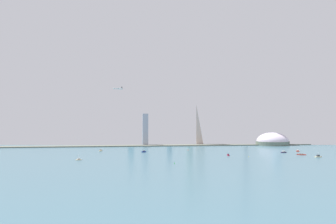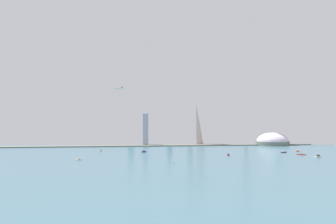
{
  "view_description": "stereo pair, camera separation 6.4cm",
  "coord_description": "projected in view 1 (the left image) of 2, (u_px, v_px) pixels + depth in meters",
  "views": [
    {
      "loc": [
        -139.39,
        -420.31,
        67.86
      ],
      "look_at": [
        -9.45,
        519.01,
        91.79
      ],
      "focal_mm": 37.92,
      "sensor_mm": 36.0,
      "label": 1
    },
    {
      "loc": [
        -139.33,
        -420.32,
        67.86
      ],
      "look_at": [
        -9.45,
        519.01,
        91.79
      ],
      "focal_mm": 37.92,
      "sensor_mm": 36.0,
      "label": 2
    }
  ],
  "objects": [
    {
      "name": "boat_4",
      "position": [
        284.0,
        152.0,
        756.11
      ],
      "size": [
        13.19,
        8.34,
        4.42
      ],
      "rotation": [
        0.0,
        0.0,
        0.34
      ],
      "color": "#231537",
      "rests_on": "ground"
    },
    {
      "name": "boat_1",
      "position": [
        101.0,
        150.0,
        795.95
      ],
      "size": [
        6.81,
        13.35,
        4.66
      ],
      "rotation": [
        0.0,
        0.0,
        1.43
      ],
      "color": "beige",
      "rests_on": "ground"
    },
    {
      "name": "channel_buoy_0",
      "position": [
        175.0,
        163.0,
        560.21
      ],
      "size": [
        1.24,
        1.24,
        2.31
      ],
      "primitive_type": "cone",
      "color": "green",
      "rests_on": "ground"
    },
    {
      "name": "channel_buoy_1",
      "position": [
        249.0,
        156.0,
        665.73
      ],
      "size": [
        1.07,
        1.07,
        2.36
      ],
      "primitive_type": "cone",
      "color": "yellow",
      "rests_on": "ground"
    },
    {
      "name": "observation_tower",
      "position": [
        245.0,
        88.0,
        1035.52
      ],
      "size": [
        44.99,
        44.99,
        318.4
      ],
      "color": "#A09098",
      "rests_on": "ground"
    },
    {
      "name": "boat_7",
      "position": [
        298.0,
        151.0,
        788.06
      ],
      "size": [
        12.33,
        16.48,
        10.74
      ],
      "rotation": [
        0.0,
        0.0,
        1.1
      ],
      "color": "#A62E1A",
      "rests_on": "ground"
    },
    {
      "name": "waterfront_pier",
      "position": [
        171.0,
        145.0,
        965.39
      ],
      "size": [
        954.55,
        40.33,
        2.55
      ],
      "primitive_type": "cube",
      "color": "slate",
      "rests_on": "ground"
    },
    {
      "name": "skyscraper_2",
      "position": [
        277.0,
        130.0,
        1036.42
      ],
      "size": [
        21.6,
        15.89,
        85.16
      ],
      "color": "#89ADC6",
      "rests_on": "ground"
    },
    {
      "name": "skyscraper_3",
      "position": [
        145.0,
        130.0,
        981.45
      ],
      "size": [
        15.24,
        17.16,
        88.0
      ],
      "color": "#A5A9BC",
      "rests_on": "ground"
    },
    {
      "name": "skyscraper_0",
      "position": [
        144.0,
        136.0,
        1034.5
      ],
      "size": [
        13.77,
        27.55,
        45.68
      ],
      "color": "slate",
      "rests_on": "ground"
    },
    {
      "name": "boat_0",
      "position": [
        318.0,
        156.0,
        661.77
      ],
      "size": [
        13.23,
        6.66,
        9.36
      ],
      "rotation": [
        0.0,
        0.0,
        3.3
      ],
      "color": "beige",
      "rests_on": "ground"
    },
    {
      "name": "ground_plane",
      "position": [
        234.0,
        176.0,
        433.6
      ],
      "size": [
        6000.0,
        6000.0,
        0.0
      ],
      "primitive_type": "plane",
      "color": "#426A7A"
    },
    {
      "name": "airplane",
      "position": [
        118.0,
        89.0,
        951.84
      ],
      "size": [
        26.72,
        27.45,
        7.52
      ],
      "rotation": [
        0.0,
        0.0,
        3.62
      ],
      "color": "silver"
    },
    {
      "name": "skyscraper_4",
      "position": [
        131.0,
        132.0,
        1046.68
      ],
      "size": [
        17.12,
        22.15,
        89.2
      ],
      "color": "#63879E",
      "rests_on": "ground"
    },
    {
      "name": "skyscraper_5",
      "position": [
        200.0,
        120.0,
        1006.67
      ],
      "size": [
        24.12,
        12.41,
        139.9
      ],
      "color": "beige",
      "rests_on": "ground"
    },
    {
      "name": "channel_buoy_2",
      "position": [
        188.0,
        150.0,
        817.71
      ],
      "size": [
        1.78,
        1.78,
        2.65
      ],
      "primitive_type": "cone",
      "color": "#E54C19",
      "rests_on": "ground"
    },
    {
      "name": "boat_3",
      "position": [
        301.0,
        154.0,
        707.37
      ],
      "size": [
        16.56,
        15.1,
        3.25
      ],
      "rotation": [
        0.0,
        0.0,
        2.44
      ],
      "color": "#B22B1D",
      "rests_on": "ground"
    },
    {
      "name": "skyscraper_1",
      "position": [
        189.0,
        113.0,
        1035.01
      ],
      "size": [
        13.95,
        24.49,
        184.91
      ],
      "color": "gray",
      "rests_on": "ground"
    },
    {
      "name": "stadium_dome",
      "position": [
        272.0,
        142.0,
        995.53
      ],
      "size": [
        92.89,
        92.89,
        48.98
      ],
      "color": "slate",
      "rests_on": "ground"
    },
    {
      "name": "boat_2",
      "position": [
        144.0,
        152.0,
        766.58
      ],
      "size": [
        10.46,
        8.49,
        8.74
      ],
      "rotation": [
        0.0,
        0.0,
        0.59
      ],
      "color": "navy",
      "rests_on": "ground"
    },
    {
      "name": "boat_5",
      "position": [
        79.0,
        159.0,
        612.8
      ],
      "size": [
        10.93,
        7.03,
        9.8
      ],
      "rotation": [
        0.0,
        0.0,
        3.47
      ],
      "color": "beige",
      "rests_on": "ground"
    },
    {
      "name": "boat_6",
      "position": [
        228.0,
        155.0,
        693.68
      ],
      "size": [
        4.01,
        10.8,
        3.8
      ],
      "rotation": [
        0.0,
        0.0,
        1.47
      ],
      "color": "#AA1830",
      "rests_on": "ground"
    },
    {
      "name": "skyscraper_6",
      "position": [
        169.0,
        134.0,
        1011.5
      ],
      "size": [
        13.79,
        13.04,
        65.44
      ],
      "color": "slate",
      "rests_on": "ground"
    }
  ]
}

